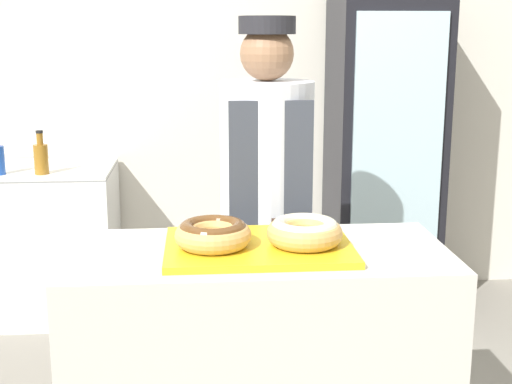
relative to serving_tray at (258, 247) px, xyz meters
name	(u,v)px	position (x,y,z in m)	size (l,w,h in m)	color
wall_back	(229,79)	(0.00, 2.13, 0.41)	(8.00, 0.06, 2.70)	silver
display_counter	(258,375)	(0.00, 0.00, -0.47)	(1.30, 0.60, 0.92)	beige
serving_tray	(258,247)	(0.00, 0.00, 0.00)	(0.63, 0.46, 0.02)	yellow
donut_chocolate_glaze	(213,233)	(-0.15, -0.03, 0.06)	(0.26, 0.26, 0.09)	tan
donut_light_glaze	(305,231)	(0.15, -0.03, 0.06)	(0.26, 0.26, 0.09)	tan
brownie_back_left	(223,227)	(-0.11, 0.15, 0.03)	(0.10, 0.10, 0.03)	black
brownie_back_right	(286,226)	(0.11, 0.15, 0.03)	(0.10, 0.10, 0.03)	black
baker_person	(267,210)	(0.09, 0.65, -0.04)	(0.40, 0.40, 1.71)	#4C4C51
beverage_fridge	(383,151)	(0.89, 1.76, 0.01)	(0.61, 0.61, 1.90)	black
chest_freezer	(41,241)	(-1.12, 1.76, -0.49)	(0.86, 0.61, 0.88)	white
bottle_amber	(41,157)	(-1.05, 1.58, 0.04)	(0.08, 0.08, 0.24)	#99661E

